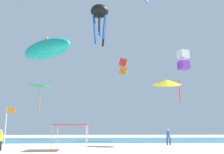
{
  "coord_description": "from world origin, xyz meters",
  "views": [
    {
      "loc": [
        -1.57,
        -20.43,
        1.95
      ],
      "look_at": [
        0.44,
        15.65,
        9.04
      ],
      "focal_mm": 41.74,
      "sensor_mm": 36.0,
      "label": 1
    }
  ],
  "objects_px": {
    "banner_flag": "(7,127)",
    "kite_diamond_green": "(40,87)",
    "kite_box_red": "(123,67)",
    "kite_box_white": "(183,60)",
    "person_leftmost": "(168,136)",
    "kite_delta_yellow": "(167,82)",
    "kite_inflatable_teal": "(46,49)",
    "person_central": "(0,138)",
    "kite_octopus_black": "(100,13)",
    "canopy_tent": "(71,126)"
  },
  "relations": [
    {
      "from": "person_leftmost",
      "to": "kite_inflatable_teal",
      "type": "xyz_separation_m",
      "value": [
        -14.71,
        1.71,
        10.64
      ]
    },
    {
      "from": "canopy_tent",
      "to": "banner_flag",
      "type": "distance_m",
      "value": 6.79
    },
    {
      "from": "kite_delta_yellow",
      "to": "kite_box_white",
      "type": "distance_m",
      "value": 14.83
    },
    {
      "from": "kite_box_red",
      "to": "kite_box_white",
      "type": "xyz_separation_m",
      "value": [
        9.86,
        -4.53,
        0.24
      ]
    },
    {
      "from": "kite_delta_yellow",
      "to": "kite_box_white",
      "type": "height_order",
      "value": "kite_box_white"
    },
    {
      "from": "canopy_tent",
      "to": "kite_delta_yellow",
      "type": "height_order",
      "value": "kite_delta_yellow"
    },
    {
      "from": "canopy_tent",
      "to": "kite_delta_yellow",
      "type": "distance_m",
      "value": 13.22
    },
    {
      "from": "kite_delta_yellow",
      "to": "kite_box_white",
      "type": "bearing_deg",
      "value": -105.19
    },
    {
      "from": "person_leftmost",
      "to": "kite_delta_yellow",
      "type": "relative_size",
      "value": 0.45
    },
    {
      "from": "kite_delta_yellow",
      "to": "kite_diamond_green",
      "type": "distance_m",
      "value": 20.49
    },
    {
      "from": "person_central",
      "to": "kite_inflatable_teal",
      "type": "xyz_separation_m",
      "value": [
        1.86,
        8.28,
        10.67
      ]
    },
    {
      "from": "banner_flag",
      "to": "kite_box_white",
      "type": "xyz_separation_m",
      "value": [
        20.84,
        23.44,
        11.32
      ]
    },
    {
      "from": "kite_diamond_green",
      "to": "canopy_tent",
      "type": "bearing_deg",
      "value": -143.19
    },
    {
      "from": "kite_inflatable_teal",
      "to": "kite_octopus_black",
      "type": "relative_size",
      "value": 1.08
    },
    {
      "from": "kite_inflatable_teal",
      "to": "canopy_tent",
      "type": "bearing_deg",
      "value": -21.94
    },
    {
      "from": "banner_flag",
      "to": "kite_diamond_green",
      "type": "relative_size",
      "value": 0.82
    },
    {
      "from": "person_central",
      "to": "kite_inflatable_teal",
      "type": "bearing_deg",
      "value": 15.95
    },
    {
      "from": "kite_octopus_black",
      "to": "kite_delta_yellow",
      "type": "bearing_deg",
      "value": 32.44
    },
    {
      "from": "person_central",
      "to": "banner_flag",
      "type": "distance_m",
      "value": 5.38
    },
    {
      "from": "canopy_tent",
      "to": "kite_box_white",
      "type": "xyz_separation_m",
      "value": [
        16.95,
        17.88,
        11.21
      ]
    },
    {
      "from": "kite_box_red",
      "to": "kite_diamond_green",
      "type": "height_order",
      "value": "kite_box_red"
    },
    {
      "from": "kite_inflatable_teal",
      "to": "kite_box_white",
      "type": "bearing_deg",
      "value": 65.37
    },
    {
      "from": "canopy_tent",
      "to": "person_leftmost",
      "type": "xyz_separation_m",
      "value": [
        10.57,
        5.85,
        -1.05
      ]
    },
    {
      "from": "person_central",
      "to": "banner_flag",
      "type": "height_order",
      "value": "banner_flag"
    },
    {
      "from": "kite_diamond_green",
      "to": "banner_flag",
      "type": "bearing_deg",
      "value": -157.75
    },
    {
      "from": "person_central",
      "to": "kite_inflatable_teal",
      "type": "height_order",
      "value": "kite_inflatable_teal"
    },
    {
      "from": "person_central",
      "to": "kite_box_white",
      "type": "relative_size",
      "value": 0.55
    },
    {
      "from": "kite_box_red",
      "to": "kite_octopus_black",
      "type": "distance_m",
      "value": 10.62
    },
    {
      "from": "kite_box_red",
      "to": "kite_box_white",
      "type": "bearing_deg",
      "value": -107.77
    },
    {
      "from": "banner_flag",
      "to": "kite_box_white",
      "type": "bearing_deg",
      "value": 48.36
    },
    {
      "from": "kite_diamond_green",
      "to": "kite_delta_yellow",
      "type": "bearing_deg",
      "value": -107.07
    },
    {
      "from": "kite_octopus_black",
      "to": "kite_diamond_green",
      "type": "relative_size",
      "value": 1.88
    },
    {
      "from": "person_leftmost",
      "to": "person_central",
      "type": "relative_size",
      "value": 1.02
    },
    {
      "from": "kite_box_red",
      "to": "kite_delta_yellow",
      "type": "bearing_deg",
      "value": -160.92
    },
    {
      "from": "person_leftmost",
      "to": "kite_inflatable_teal",
      "type": "bearing_deg",
      "value": 22.95
    },
    {
      "from": "kite_inflatable_teal",
      "to": "kite_box_white",
      "type": "xyz_separation_m",
      "value": [
        21.09,
        10.32,
        1.62
      ]
    },
    {
      "from": "kite_box_white",
      "to": "kite_box_red",
      "type": "bearing_deg",
      "value": -42.55
    },
    {
      "from": "canopy_tent",
      "to": "banner_flag",
      "type": "height_order",
      "value": "banner_flag"
    },
    {
      "from": "kite_box_red",
      "to": "kite_inflatable_teal",
      "type": "bearing_deg",
      "value": 149.82
    },
    {
      "from": "person_central",
      "to": "kite_box_white",
      "type": "height_order",
      "value": "kite_box_white"
    },
    {
      "from": "canopy_tent",
      "to": "kite_octopus_black",
      "type": "xyz_separation_m",
      "value": [
        2.6,
        19.67,
        20.19
      ]
    },
    {
      "from": "kite_inflatable_teal",
      "to": "kite_octopus_black",
      "type": "distance_m",
      "value": 17.45
    },
    {
      "from": "canopy_tent",
      "to": "kite_inflatable_teal",
      "type": "xyz_separation_m",
      "value": [
        -4.15,
        7.56,
        9.6
      ]
    },
    {
      "from": "kite_delta_yellow",
      "to": "kite_inflatable_teal",
      "type": "bearing_deg",
      "value": 6.13
    },
    {
      "from": "kite_box_red",
      "to": "person_leftmost",
      "type": "bearing_deg",
      "value": -161.2
    },
    {
      "from": "person_leftmost",
      "to": "kite_box_red",
      "type": "bearing_deg",
      "value": -48.55
    },
    {
      "from": "banner_flag",
      "to": "kite_inflatable_teal",
      "type": "xyz_separation_m",
      "value": [
        -0.25,
        13.12,
        9.71
      ]
    },
    {
      "from": "canopy_tent",
      "to": "kite_box_red",
      "type": "height_order",
      "value": "kite_box_red"
    },
    {
      "from": "kite_delta_yellow",
      "to": "kite_inflatable_teal",
      "type": "height_order",
      "value": "kite_inflatable_teal"
    },
    {
      "from": "person_central",
      "to": "kite_octopus_black",
      "type": "relative_size",
      "value": 0.24
    }
  ]
}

